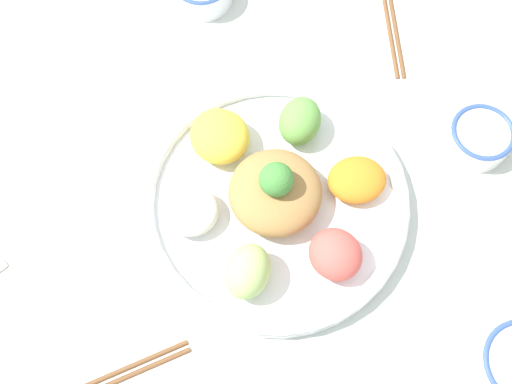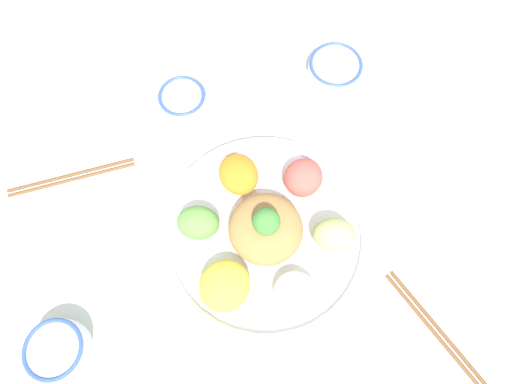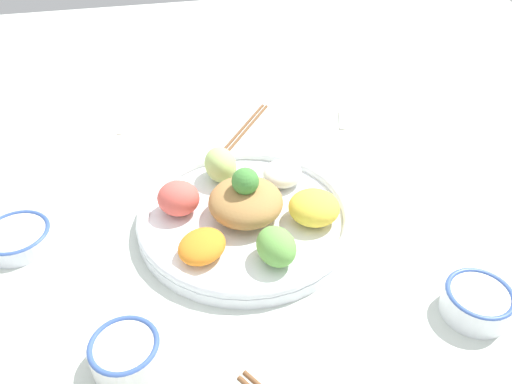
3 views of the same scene
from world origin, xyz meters
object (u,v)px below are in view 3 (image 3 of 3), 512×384
(sauce_bowl_red, at_px, (126,352))
(serving_spoon_main, at_px, (119,134))
(chopsticks_pair_near, at_px, (246,127))
(rice_bowl_blue, at_px, (17,237))
(sauce_bowl_dark, at_px, (477,301))
(salad_platter, at_px, (247,212))
(serving_spoon_extra, at_px, (341,111))

(sauce_bowl_red, bearing_deg, serving_spoon_main, -179.55)
(sauce_bowl_red, height_order, chopsticks_pair_near, sauce_bowl_red)
(rice_bowl_blue, bearing_deg, sauce_bowl_dark, 66.13)
(rice_bowl_blue, relative_size, serving_spoon_main, 0.81)
(salad_platter, bearing_deg, serving_spoon_extra, 138.27)
(salad_platter, height_order, rice_bowl_blue, salad_platter)
(chopsticks_pair_near, bearing_deg, serving_spoon_extra, 131.34)
(sauce_bowl_dark, height_order, serving_spoon_extra, sauce_bowl_dark)
(serving_spoon_extra, bearing_deg, sauce_bowl_dark, 16.42)
(salad_platter, bearing_deg, serving_spoon_main, -148.49)
(salad_platter, relative_size, sauce_bowl_dark, 3.90)
(rice_bowl_blue, bearing_deg, chopsticks_pair_near, 122.41)
(sauce_bowl_dark, xyz_separation_m, chopsticks_pair_near, (-0.56, -0.21, -0.02))
(serving_spoon_main, xyz_separation_m, serving_spoon_extra, (0.01, 0.50, 0.00))
(serving_spoon_extra, bearing_deg, sauce_bowl_red, -23.59)
(serving_spoon_extra, bearing_deg, serving_spoon_main, -73.29)
(sauce_bowl_red, relative_size, serving_spoon_main, 0.68)
(sauce_bowl_red, relative_size, serving_spoon_extra, 0.73)
(salad_platter, relative_size, sauce_bowl_red, 4.05)
(serving_spoon_main, distance_m, serving_spoon_extra, 0.51)
(sauce_bowl_red, height_order, serving_spoon_main, sauce_bowl_red)
(serving_spoon_extra, bearing_deg, chopsticks_pair_near, -66.83)
(serving_spoon_main, bearing_deg, sauce_bowl_dark, -113.12)
(rice_bowl_blue, bearing_deg, serving_spoon_main, 152.25)
(salad_platter, xyz_separation_m, chopsticks_pair_near, (-0.31, 0.06, -0.02))
(sauce_bowl_red, bearing_deg, salad_platter, 138.10)
(rice_bowl_blue, distance_m, sauce_bowl_dark, 0.71)
(chopsticks_pair_near, distance_m, serving_spoon_main, 0.28)
(sauce_bowl_dark, height_order, serving_spoon_main, sauce_bowl_dark)
(serving_spoon_extra, bearing_deg, rice_bowl_blue, -47.80)
(serving_spoon_main, height_order, serving_spoon_extra, same)
(sauce_bowl_red, xyz_separation_m, serving_spoon_extra, (-0.56, 0.50, -0.02))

